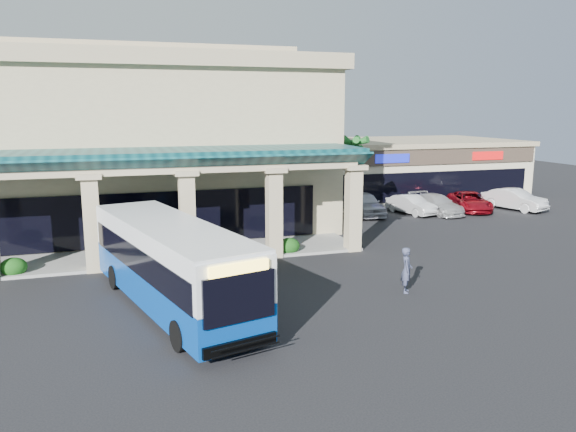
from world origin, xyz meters
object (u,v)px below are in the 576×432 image
object	(u,v)px
pedestrian	(407,270)
car_extra	(514,199)
car_silver	(364,204)
car_red	(436,204)
transit_bus	(171,266)
car_gray	(470,201)
car_white	(411,205)

from	to	relation	value
pedestrian	car_extra	xyz separation A→B (m)	(17.89, 15.20, -0.17)
car_silver	car_red	bearing A→B (deg)	-6.41
transit_bus	car_silver	xyz separation A→B (m)	(15.50, 15.51, -0.83)
transit_bus	pedestrian	bearing A→B (deg)	-21.12
transit_bus	car_gray	bearing A→B (deg)	16.85
car_silver	car_extra	bearing A→B (deg)	-2.34
pedestrian	car_extra	size ratio (longest dim) A/B	0.40
car_silver	car_extra	size ratio (longest dim) A/B	1.03
car_extra	transit_bus	bearing A→B (deg)	-171.18
pedestrian	car_red	xyz separation A→B (m)	(11.24, 15.58, -0.26)
transit_bus	car_silver	world-z (taller)	transit_bus
car_silver	pedestrian	bearing A→B (deg)	-104.88
car_silver	car_extra	world-z (taller)	car_silver
car_silver	car_gray	xyz separation A→B (m)	(8.56, -0.75, -0.14)
car_gray	pedestrian	bearing A→B (deg)	-113.95
car_silver	car_gray	world-z (taller)	car_silver
car_red	car_gray	bearing A→B (deg)	-1.46
pedestrian	car_silver	xyz separation A→B (m)	(5.78, 16.61, -0.12)
car_silver	car_gray	size ratio (longest dim) A/B	0.98
car_white	car_red	bearing A→B (deg)	-25.93
car_white	car_silver	bearing A→B (deg)	158.46
car_silver	car_white	bearing A→B (deg)	-4.90
pedestrian	car_white	size ratio (longest dim) A/B	0.46
car_silver	car_white	distance (m)	3.66
car_white	car_red	world-z (taller)	car_red
car_white	car_gray	distance (m)	4.95
pedestrian	car_white	xyz separation A→B (m)	(9.39, 16.03, -0.27)
car_gray	car_extra	distance (m)	3.62
pedestrian	car_gray	xyz separation A→B (m)	(14.33, 15.86, -0.26)
car_gray	car_silver	bearing A→B (deg)	-166.87
car_gray	transit_bus	bearing A→B (deg)	-130.31
transit_bus	car_extra	distance (m)	31.02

